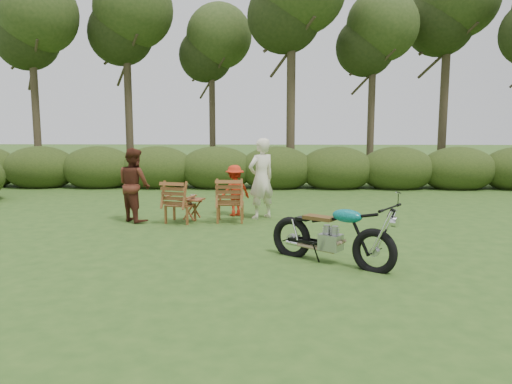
{
  "coord_description": "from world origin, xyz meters",
  "views": [
    {
      "loc": [
        -0.19,
        -7.59,
        2.22
      ],
      "look_at": [
        -0.46,
        1.65,
        0.9
      ],
      "focal_mm": 35.0,
      "sensor_mm": 36.0,
      "label": 1
    }
  ],
  "objects_px": {
    "lawn_chair_right": "(230,222)",
    "side_table": "(192,210)",
    "motorcycle": "(330,263)",
    "cup": "(193,196)",
    "lawn_chair_left": "(181,222)",
    "adult_b": "(136,221)",
    "child": "(235,216)",
    "adult_a": "(261,218)"
  },
  "relations": [
    {
      "from": "lawn_chair_right",
      "to": "lawn_chair_left",
      "type": "bearing_deg",
      "value": 4.81
    },
    {
      "from": "cup",
      "to": "child",
      "type": "xyz_separation_m",
      "value": [
        0.88,
        0.72,
        -0.56
      ]
    },
    {
      "from": "lawn_chair_left",
      "to": "child",
      "type": "xyz_separation_m",
      "value": [
        1.14,
        0.83,
        0.0
      ]
    },
    {
      "from": "cup",
      "to": "lawn_chair_left",
      "type": "bearing_deg",
      "value": -156.36
    },
    {
      "from": "motorcycle",
      "to": "cup",
      "type": "xyz_separation_m",
      "value": [
        -2.67,
        3.19,
        0.56
      ]
    },
    {
      "from": "adult_a",
      "to": "cup",
      "type": "bearing_deg",
      "value": -21.21
    },
    {
      "from": "motorcycle",
      "to": "cup",
      "type": "height_order",
      "value": "cup"
    },
    {
      "from": "cup",
      "to": "adult_a",
      "type": "relative_size",
      "value": 0.06
    },
    {
      "from": "motorcycle",
      "to": "adult_b",
      "type": "relative_size",
      "value": 1.26
    },
    {
      "from": "motorcycle",
      "to": "lawn_chair_right",
      "type": "relative_size",
      "value": 2.11
    },
    {
      "from": "lawn_chair_right",
      "to": "child",
      "type": "relative_size",
      "value": 0.81
    },
    {
      "from": "lawn_chair_right",
      "to": "side_table",
      "type": "bearing_deg",
      "value": 2.08
    },
    {
      "from": "lawn_chair_right",
      "to": "adult_a",
      "type": "bearing_deg",
      "value": -149.77
    },
    {
      "from": "side_table",
      "to": "adult_b",
      "type": "bearing_deg",
      "value": 177.7
    },
    {
      "from": "motorcycle",
      "to": "child",
      "type": "height_order",
      "value": "child"
    },
    {
      "from": "cup",
      "to": "child",
      "type": "bearing_deg",
      "value": 39.16
    },
    {
      "from": "lawn_chair_right",
      "to": "lawn_chair_left",
      "type": "relative_size",
      "value": 1.04
    },
    {
      "from": "motorcycle",
      "to": "child",
      "type": "xyz_separation_m",
      "value": [
        -1.79,
        3.91,
        0.0
      ]
    },
    {
      "from": "lawn_chair_left",
      "to": "child",
      "type": "distance_m",
      "value": 1.41
    },
    {
      "from": "lawn_chair_right",
      "to": "side_table",
      "type": "height_order",
      "value": "side_table"
    },
    {
      "from": "adult_b",
      "to": "cup",
      "type": "bearing_deg",
      "value": -137.05
    },
    {
      "from": "lawn_chair_left",
      "to": "adult_b",
      "type": "relative_size",
      "value": 0.57
    },
    {
      "from": "motorcycle",
      "to": "lawn_chair_left",
      "type": "relative_size",
      "value": 2.21
    },
    {
      "from": "lawn_chair_right",
      "to": "adult_b",
      "type": "distance_m",
      "value": 2.13
    },
    {
      "from": "motorcycle",
      "to": "side_table",
      "type": "height_order",
      "value": "motorcycle"
    },
    {
      "from": "lawn_chair_left",
      "to": "cup",
      "type": "distance_m",
      "value": 0.63
    },
    {
      "from": "adult_a",
      "to": "child",
      "type": "bearing_deg",
      "value": -62.22
    },
    {
      "from": "lawn_chair_left",
      "to": "motorcycle",
      "type": "bearing_deg",
      "value": 148.05
    },
    {
      "from": "lawn_chair_right",
      "to": "cup",
      "type": "distance_m",
      "value": 1.01
    },
    {
      "from": "lawn_chair_left",
      "to": "adult_a",
      "type": "xyz_separation_m",
      "value": [
        1.77,
        0.53,
        0.0
      ]
    },
    {
      "from": "adult_a",
      "to": "adult_b",
      "type": "height_order",
      "value": "adult_a"
    },
    {
      "from": "lawn_chair_right",
      "to": "adult_b",
      "type": "bearing_deg",
      "value": -1.27
    },
    {
      "from": "child",
      "to": "lawn_chair_left",
      "type": "bearing_deg",
      "value": 3.73
    },
    {
      "from": "motorcycle",
      "to": "adult_b",
      "type": "height_order",
      "value": "adult_b"
    },
    {
      "from": "lawn_chair_right",
      "to": "child",
      "type": "xyz_separation_m",
      "value": [
        0.05,
        0.72,
        0.0
      ]
    },
    {
      "from": "adult_b",
      "to": "child",
      "type": "height_order",
      "value": "adult_b"
    },
    {
      "from": "adult_b",
      "to": "child",
      "type": "distance_m",
      "value": 2.29
    },
    {
      "from": "lawn_chair_left",
      "to": "child",
      "type": "height_order",
      "value": "child"
    },
    {
      "from": "adult_a",
      "to": "side_table",
      "type": "bearing_deg",
      "value": -19.77
    },
    {
      "from": "adult_a",
      "to": "motorcycle",
      "type": "bearing_deg",
      "value": 71.21
    },
    {
      "from": "side_table",
      "to": "child",
      "type": "xyz_separation_m",
      "value": [
        0.9,
        0.77,
        -0.26
      ]
    },
    {
      "from": "lawn_chair_right",
      "to": "side_table",
      "type": "relative_size",
      "value": 1.87
    }
  ]
}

